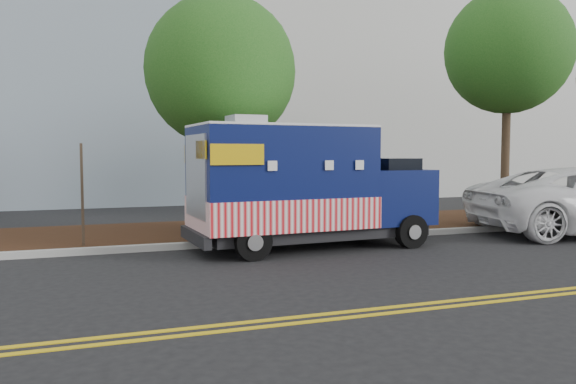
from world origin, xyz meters
name	(u,v)px	position (x,y,z in m)	size (l,w,h in m)	color
ground	(277,255)	(0.00, 0.00, 0.00)	(120.00, 120.00, 0.00)	black
curb	(259,242)	(0.00, 1.40, 0.07)	(120.00, 0.18, 0.15)	#9E9E99
mulch_strip	(237,230)	(0.00, 3.50, 0.07)	(120.00, 4.00, 0.15)	black
centerline_near	(378,309)	(0.00, -4.45, 0.01)	(120.00, 0.10, 0.01)	gold
centerline_far	(387,313)	(0.00, -4.70, 0.01)	(120.00, 0.10, 0.01)	gold
tree_b	(221,71)	(-0.38, 3.65, 4.38)	(4.04, 4.04, 6.41)	#38281C
tree_c	(508,51)	(8.56, 3.00, 5.33)	(3.87, 3.87, 7.28)	#38281C
sign_post	(82,198)	(-3.92, 1.71, 1.20)	(0.06, 0.06, 2.40)	#473828
food_truck	(301,189)	(0.78, 0.59, 1.36)	(5.81, 2.48, 2.99)	black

